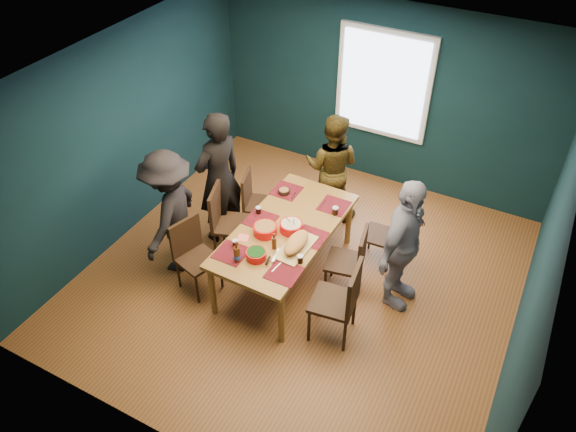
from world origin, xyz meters
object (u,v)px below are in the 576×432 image
at_px(chair_left_far, 254,198).
at_px(person_back, 332,167).
at_px(chair_right_mid, 353,258).
at_px(chair_left_mid, 225,218).
at_px(chair_right_far, 387,232).
at_px(chair_left_near, 192,250).
at_px(bowl_herbs, 256,254).
at_px(person_far_left, 219,179).
at_px(bowl_salad, 265,229).
at_px(person_near_left, 170,213).
at_px(bowl_dumpling, 291,227).
at_px(dining_table, 285,233).
at_px(person_right, 403,245).
at_px(cutting_board, 296,244).
at_px(chair_right_near, 343,297).

xyz_separation_m(chair_left_far, person_back, (0.75, 0.80, 0.26)).
bearing_deg(chair_right_mid, chair_left_mid, 172.70).
bearing_deg(chair_right_far, person_back, 146.68).
relative_size(chair_left_near, chair_right_far, 1.09).
height_order(person_back, bowl_herbs, person_back).
distance_m(person_far_left, bowl_salad, 1.07).
relative_size(person_near_left, bowl_salad, 6.02).
bearing_deg(chair_left_mid, bowl_herbs, -54.87).
height_order(person_near_left, bowl_dumpling, person_near_left).
bearing_deg(chair_left_near, person_near_left, 173.32).
bearing_deg(bowl_salad, chair_left_near, -148.88).
relative_size(chair_right_mid, person_back, 0.60).
height_order(dining_table, chair_left_near, chair_left_near).
distance_m(dining_table, person_near_left, 1.39).
xyz_separation_m(person_right, cutting_board, (-1.07, -0.51, -0.02)).
bearing_deg(chair_right_mid, bowl_herbs, -151.15).
height_order(chair_left_far, person_back, person_back).
distance_m(chair_left_far, cutting_board, 1.39).
height_order(chair_left_far, cutting_board, cutting_board).
height_order(chair_right_far, bowl_dumpling, bowl_dumpling).
height_order(chair_left_far, chair_right_far, chair_left_far).
height_order(chair_right_mid, bowl_dumpling, bowl_dumpling).
distance_m(person_back, bowl_dumpling, 1.41).
height_order(dining_table, chair_right_far, chair_right_far).
xyz_separation_m(dining_table, chair_right_far, (1.00, 0.79, -0.19)).
relative_size(person_far_left, person_back, 1.19).
height_order(chair_left_far, person_right, person_right).
relative_size(bowl_herbs, cutting_board, 0.33).
bearing_deg(dining_table, person_right, 12.38).
relative_size(dining_table, chair_left_mid, 2.03).
bearing_deg(chair_right_near, bowl_herbs, 175.09).
bearing_deg(chair_left_mid, dining_table, -19.30).
distance_m(chair_left_far, person_right, 2.17).
height_order(chair_left_mid, chair_left_near, chair_left_mid).
xyz_separation_m(chair_left_near, bowl_herbs, (0.86, 0.04, 0.27)).
xyz_separation_m(person_back, person_right, (1.37, -1.14, 0.08)).
height_order(chair_left_mid, chair_right_near, chair_right_near).
bearing_deg(bowl_dumpling, chair_left_far, 145.11).
height_order(chair_right_far, chair_right_near, chair_right_near).
distance_m(chair_left_mid, chair_right_far, 2.02).
relative_size(chair_right_mid, person_right, 0.55).
bearing_deg(cutting_board, chair_right_far, 57.91).
distance_m(chair_right_mid, person_far_left, 1.97).
bearing_deg(chair_left_mid, person_right, -11.91).
bearing_deg(bowl_herbs, bowl_dumpling, 78.19).
xyz_separation_m(chair_left_mid, cutting_board, (1.13, -0.27, 0.25)).
xyz_separation_m(chair_left_mid, chair_right_near, (1.84, -0.56, 0.02)).
bearing_deg(chair_left_far, chair_right_near, -49.57).
height_order(chair_left_near, cutting_board, chair_left_near).
bearing_deg(person_far_left, person_right, 108.00).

